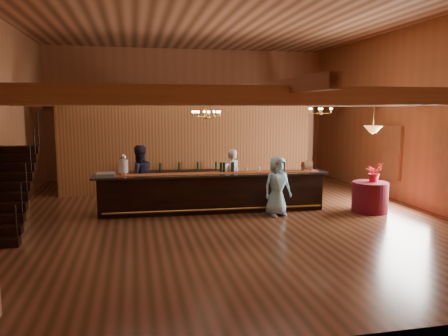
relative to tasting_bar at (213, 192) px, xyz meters
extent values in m
plane|color=brown|center=(0.23, -0.29, -0.57)|extent=(14.00, 14.00, 0.00)
plane|color=#B2734C|center=(0.23, -0.29, 4.93)|extent=(14.00, 14.00, 0.00)
cube|color=#9A5B37|center=(0.23, 6.71, 2.18)|extent=(12.00, 0.10, 5.50)
cube|color=#9A5B37|center=(0.23, -7.29, 2.18)|extent=(12.00, 0.10, 5.50)
cube|color=#9A5B37|center=(6.23, -0.29, 2.18)|extent=(0.10, 14.00, 5.50)
cube|color=#9D633B|center=(0.23, -5.79, 2.63)|extent=(11.90, 0.20, 0.28)
cube|color=#9D633B|center=(0.23, -3.29, 2.63)|extent=(11.90, 0.20, 0.28)
cube|color=#9D633B|center=(0.23, -0.79, 2.63)|extent=(11.90, 0.20, 0.28)
cube|color=#9D633B|center=(0.23, 1.71, 2.63)|extent=(11.90, 0.20, 0.28)
cube|color=#9D633B|center=(0.23, 4.21, 2.63)|extent=(11.90, 0.20, 0.28)
cube|color=#9D633B|center=(0.23, 6.51, 2.63)|extent=(11.90, 0.20, 0.28)
cube|color=#9D633B|center=(-4.27, -0.29, 2.77)|extent=(0.18, 13.90, 0.22)
cube|color=#9D633B|center=(0.23, -0.29, 2.77)|extent=(0.18, 13.90, 0.22)
cube|color=#9D633B|center=(4.73, -0.29, 2.77)|extent=(0.18, 13.90, 0.22)
cube|color=#9D633B|center=(-4.27, 4.21, 1.03)|extent=(0.20, 0.20, 3.20)
cube|color=#9D633B|center=(4.73, 4.21, 1.03)|extent=(0.20, 0.20, 3.20)
cube|color=brown|center=(-0.27, 3.21, 0.98)|extent=(9.00, 0.18, 3.10)
cube|color=white|center=(6.18, -1.89, 0.98)|extent=(0.12, 1.05, 1.75)
cube|color=white|center=(6.18, 0.71, 0.98)|extent=(0.12, 1.05, 1.75)
cube|color=black|center=(-5.22, -1.73, -0.07)|extent=(1.00, 0.28, 0.20)
cube|color=black|center=(-5.22, -1.45, 0.13)|extent=(1.00, 0.28, 0.20)
cube|color=black|center=(-5.22, -1.17, 0.33)|extent=(1.00, 0.28, 0.20)
cube|color=black|center=(-5.22, -0.89, 0.53)|extent=(1.00, 0.28, 0.20)
cube|color=black|center=(-5.22, -0.61, 0.73)|extent=(1.00, 0.28, 0.20)
cube|color=black|center=(-5.22, -0.33, 0.93)|extent=(1.00, 0.28, 0.20)
cube|color=black|center=(-5.22, -0.05, 1.13)|extent=(1.00, 0.28, 0.20)
cube|color=black|center=(-5.22, 0.23, 1.33)|extent=(1.00, 0.28, 0.20)
cube|color=black|center=(1.23, 5.21, -0.02)|extent=(1.20, 0.60, 1.10)
cube|color=brown|center=(-1.77, 5.21, -0.07)|extent=(1.00, 0.60, 1.00)
cube|color=black|center=(0.00, 0.00, -0.04)|extent=(6.47, 0.93, 1.07)
cube|color=black|center=(0.00, 0.00, 0.53)|extent=(6.80, 1.08, 0.05)
cube|color=maroon|center=(0.00, 0.00, 0.56)|extent=(6.35, 0.66, 0.01)
cylinder|color=gold|center=(0.00, -0.43, -0.41)|extent=(6.23, 0.28, 0.05)
cylinder|color=silver|center=(-2.52, 0.15, 0.60)|extent=(0.18, 0.18, 0.08)
cylinder|color=silver|center=(-2.52, 0.15, 0.82)|extent=(0.26, 0.26, 0.36)
sphere|color=silver|center=(-2.52, 0.15, 1.07)|extent=(0.18, 0.18, 0.18)
cube|color=gray|center=(-2.99, 0.06, 0.61)|extent=(0.50, 0.50, 0.10)
cube|color=brown|center=(2.69, -0.15, 0.71)|extent=(0.06, 0.06, 0.30)
cube|color=brown|center=(2.97, -0.15, 0.71)|extent=(0.06, 0.06, 0.30)
cylinder|color=brown|center=(2.83, -0.15, 0.74)|extent=(0.24, 0.24, 0.24)
cylinder|color=black|center=(0.27, 0.12, 0.71)|extent=(0.07, 0.07, 0.30)
cylinder|color=black|center=(0.36, 0.12, 0.71)|extent=(0.07, 0.07, 0.30)
cylinder|color=black|center=(0.60, 0.11, 0.71)|extent=(0.07, 0.07, 0.30)
cylinder|color=black|center=(0.63, 0.11, 0.71)|extent=(0.07, 0.07, 0.30)
cube|color=black|center=(-0.68, 2.78, -0.15)|extent=(3.04, 0.65, 0.85)
cylinder|color=#5A091D|center=(4.46, -0.96, -0.13)|extent=(1.02, 1.02, 0.88)
cylinder|color=gold|center=(-0.19, -0.08, 2.40)|extent=(0.02, 0.02, 0.45)
sphere|color=gold|center=(-0.19, -0.08, 2.17)|extent=(0.12, 0.12, 0.12)
torus|color=gold|center=(-0.19, -0.08, 2.27)|extent=(0.80, 0.80, 0.04)
cylinder|color=gold|center=(3.82, 1.22, 2.44)|extent=(0.02, 0.02, 0.37)
sphere|color=gold|center=(3.82, 1.22, 2.26)|extent=(0.12, 0.12, 0.12)
torus|color=gold|center=(3.82, 1.22, 2.36)|extent=(0.80, 0.80, 0.04)
cylinder|color=gold|center=(4.46, -0.96, 2.23)|extent=(0.02, 0.02, 0.80)
cone|color=#D06E38|center=(4.46, -0.96, 1.83)|extent=(0.52, 0.52, 0.20)
imported|color=silver|center=(0.72, 0.75, 0.30)|extent=(0.75, 0.63, 1.75)
imported|color=black|center=(-2.09, 0.75, 0.39)|extent=(1.11, 0.98, 1.92)
imported|color=#88C6DD|center=(1.69, -0.80, 0.26)|extent=(0.91, 0.69, 1.67)
imported|color=#1F4A1A|center=(1.63, 3.49, 0.01)|extent=(0.66, 0.53, 1.17)
imported|color=red|center=(4.59, -0.90, 0.59)|extent=(0.63, 0.59, 0.56)
imported|color=gold|center=(4.56, -0.92, 0.46)|extent=(0.17, 0.17, 0.31)
camera|label=1|loc=(-2.22, -12.26, 2.43)|focal=35.00mm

